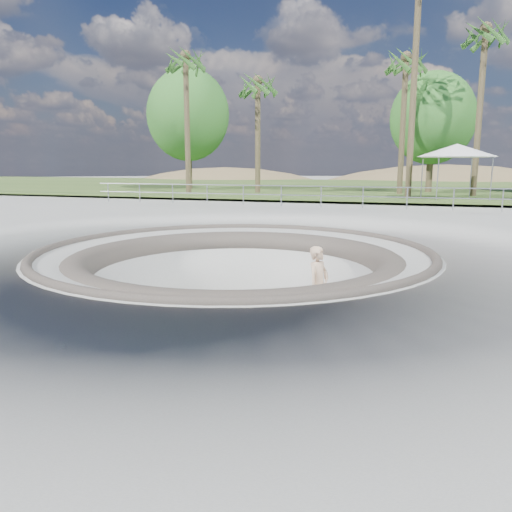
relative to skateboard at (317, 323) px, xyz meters
name	(u,v)px	position (x,y,z in m)	size (l,w,h in m)	color
ground	(235,250)	(-2.19, -0.16, 1.83)	(180.00, 180.00, 0.00)	#ADADA8
skate_bowl	(236,317)	(-2.19, -0.16, 0.00)	(14.00, 14.00, 4.10)	#ADADA8
grass_strip	(367,187)	(-2.19, 33.84, 2.05)	(180.00, 36.00, 0.12)	#355321
distant_hills	(411,234)	(1.59, 57.01, -5.19)	(103.20, 45.00, 28.60)	brown
safety_railing	(321,196)	(-2.19, 11.84, 2.52)	(25.00, 0.06, 1.03)	gray
skateboard	(317,323)	(0.00, 0.00, 0.00)	(0.92, 0.51, 0.09)	brown
skater	(318,285)	(0.00, 0.00, 1.02)	(0.73, 0.48, 2.00)	#DAB18D
canopy_white	(457,151)	(4.21, 18.38, 4.80)	(5.84, 5.84, 3.07)	gray
palm_a	(186,64)	(-12.48, 18.57, 10.40)	(2.60, 2.60, 9.73)	brown
palm_b	(258,87)	(-8.36, 21.00, 9.12)	(2.60, 2.60, 8.36)	brown
palm_d	(406,66)	(1.08, 22.26, 10.19)	(2.60, 2.60, 9.51)	brown
palm_e	(485,39)	(5.53, 21.63, 11.31)	(2.60, 2.60, 10.72)	brown
bushy_tree_left	(188,115)	(-15.11, 24.25, 7.81)	(6.49, 5.90, 9.36)	brown
bushy_tree_mid	(433,118)	(2.93, 25.21, 7.15)	(5.75, 5.23, 8.30)	brown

